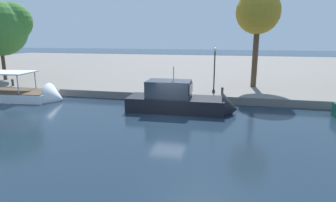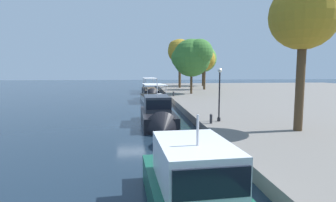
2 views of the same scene
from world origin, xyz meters
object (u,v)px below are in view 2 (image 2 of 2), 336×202
Objects in this scene: mooring_bollard_1 at (174,94)px; tree_1 at (204,59)px; tree_5 at (304,17)px; mooring_bollard_0 at (211,118)px; tree_4 at (179,51)px; tour_boat_0 at (150,92)px; lamp_post at (219,92)px; tree_0 at (192,57)px; tree_3 at (202,59)px; tour_boat_1 at (155,101)px; motor_yacht_2 at (158,117)px.

mooring_bollard_1 is 0.09× the size of tree_1.
mooring_bollard_0 is at bearing -120.16° from tree_5.
tour_boat_0 is at bearing -39.89° from tree_4.
mooring_bollard_1 is 21.79m from lamp_post.
tree_0 is 24.37m from tree_3.
mooring_bollard_0 is 44.78m from tree_4.
tree_5 reaches higher than tour_boat_0.
tree_1 reaches higher than tour_boat_1.
tree_1 is 0.86× the size of tree_5.
tour_boat_1 is 15.65× the size of mooring_bollard_0.
tree_0 is at bearing 174.00° from lamp_post.
tree_5 is (46.99, 1.48, -0.82)m from tree_4.
lamp_post is 0.43× the size of tree_5.
lamp_post is at bearing -11.31° from tree_3.
tree_1 is at bearing 167.50° from mooring_bollard_0.
tree_0 is at bearing -0.92° from tree_4.
motor_yacht_2 is 13.45m from tree_5.
tree_1 is (-33.54, 12.03, 6.33)m from motor_yacht_2.
tour_boat_0 is 1.13× the size of tree_4.
tree_4 is at bearing 137.62° from tour_boat_0.
tour_boat_1 is at bearing -16.37° from tree_4.
tour_boat_1 is 21.24m from tree_1.
tree_1 is 8.73m from tree_4.
tree_0 is (-23.56, 7.51, 6.34)m from motor_yacht_2.
tour_boat_0 is 2.96× the size of lamp_post.
mooring_bollard_1 is 17.31m from tree_1.
lamp_post is at bearing -3.96° from tree_4.
motor_yacht_2 is 5.76m from lamp_post.
tree_5 is at bearing 48.50° from lamp_post.
tree_3 reaches higher than tree_1.
tour_boat_1 is 11.67m from tree_0.
tree_3 is (-49.87, 10.68, 6.60)m from mooring_bollard_0.
tour_boat_1 is 1.32× the size of motor_yacht_2.
mooring_bollard_1 is at bearing 11.41° from tour_boat_0.
motor_yacht_2 reaches higher than mooring_bollard_1.
tour_boat_1 is 1.37× the size of tree_1.
lamp_post is at bearing 64.40° from motor_yacht_2.
tree_3 is at bearing 168.69° from lamp_post.
lamp_post is 43.57m from tree_4.
mooring_bollard_1 is at bearing -10.54° from tree_4.
tree_3 is (-23.30, 7.10, 0.63)m from tree_0.
lamp_post is 50.21m from tree_3.
tree_4 is at bearing 179.08° from tree_0.
mooring_bollard_0 is at bearing -5.02° from tree_4.
tree_1 is at bearing 155.60° from tree_0.
tour_boat_0 is 1.27× the size of tree_5.
tour_boat_1 reaches higher than mooring_bollard_0.
tour_boat_0 is 1.48× the size of tree_1.
tree_4 is (-40.87, 7.78, 8.42)m from motor_yacht_2.
mooring_bollard_0 is (19.88, 3.19, 0.78)m from tour_boat_1.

